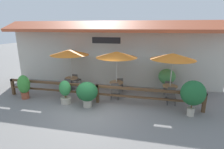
# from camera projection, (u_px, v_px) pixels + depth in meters

# --- Properties ---
(ground_plane) EXTENTS (60.00, 60.00, 0.00)m
(ground_plane) POSITION_uv_depth(u_px,v_px,m) (91.00, 111.00, 8.23)
(ground_plane) COLOR slate
(building_facade) EXTENTS (14.28, 1.49, 4.23)m
(building_facade) POSITION_uv_depth(u_px,v_px,m) (110.00, 53.00, 11.52)
(building_facade) COLOR #BCB7A8
(building_facade) RESTS_ON ground
(patio_railing) EXTENTS (10.40, 0.14, 0.95)m
(patio_railing) POSITION_uv_depth(u_px,v_px,m) (97.00, 90.00, 9.03)
(patio_railing) COLOR brown
(patio_railing) RESTS_ON ground
(patio_umbrella_near) EXTENTS (2.32, 2.32, 2.57)m
(patio_umbrella_near) POSITION_uv_depth(u_px,v_px,m) (70.00, 52.00, 10.52)
(patio_umbrella_near) COLOR #B7B2A8
(patio_umbrella_near) RESTS_ON ground
(dining_table_near) EXTENTS (0.80, 0.80, 0.75)m
(dining_table_near) POSITION_uv_depth(u_px,v_px,m) (72.00, 80.00, 10.99)
(dining_table_near) COLOR olive
(dining_table_near) RESTS_ON ground
(chair_near_streetside) EXTENTS (0.42, 0.42, 0.84)m
(chair_near_streetside) POSITION_uv_depth(u_px,v_px,m) (67.00, 85.00, 10.41)
(chair_near_streetside) COLOR #514C47
(chair_near_streetside) RESTS_ON ground
(chair_near_wallside) EXTENTS (0.49, 0.49, 0.84)m
(chair_near_wallside) POSITION_uv_depth(u_px,v_px,m) (76.00, 79.00, 11.64)
(chair_near_wallside) COLOR #514C47
(chair_near_wallside) RESTS_ON ground
(patio_umbrella_middle) EXTENTS (2.32, 2.32, 2.57)m
(patio_umbrella_middle) POSITION_uv_depth(u_px,v_px,m) (117.00, 54.00, 9.67)
(patio_umbrella_middle) COLOR #B7B2A8
(patio_umbrella_middle) RESTS_ON ground
(dining_table_middle) EXTENTS (0.80, 0.80, 0.75)m
(dining_table_middle) POSITION_uv_depth(u_px,v_px,m) (116.00, 85.00, 10.15)
(dining_table_middle) COLOR olive
(dining_table_middle) RESTS_ON ground
(chair_middle_streetside) EXTENTS (0.48, 0.48, 0.84)m
(chair_middle_streetside) POSITION_uv_depth(u_px,v_px,m) (115.00, 91.00, 9.59)
(chair_middle_streetside) COLOR #514C47
(chair_middle_streetside) RESTS_ON ground
(chair_middle_wallside) EXTENTS (0.51, 0.51, 0.84)m
(chair_middle_wallside) POSITION_uv_depth(u_px,v_px,m) (120.00, 84.00, 10.75)
(chair_middle_wallside) COLOR #514C47
(chair_middle_wallside) RESTS_ON ground
(patio_umbrella_far) EXTENTS (2.32, 2.32, 2.57)m
(patio_umbrella_far) POSITION_uv_depth(u_px,v_px,m) (173.00, 56.00, 9.05)
(patio_umbrella_far) COLOR #B7B2A8
(patio_umbrella_far) RESTS_ON ground
(dining_table_far) EXTENTS (0.80, 0.80, 0.75)m
(dining_table_far) POSITION_uv_depth(u_px,v_px,m) (170.00, 88.00, 9.53)
(dining_table_far) COLOR olive
(dining_table_far) RESTS_ON ground
(chair_far_streetside) EXTENTS (0.42, 0.42, 0.84)m
(chair_far_streetside) POSITION_uv_depth(u_px,v_px,m) (171.00, 95.00, 8.95)
(chair_far_streetside) COLOR #514C47
(chair_far_streetside) RESTS_ON ground
(chair_far_wallside) EXTENTS (0.47, 0.47, 0.84)m
(chair_far_wallside) POSITION_uv_depth(u_px,v_px,m) (168.00, 87.00, 10.17)
(chair_far_wallside) COLOR #514C47
(chair_far_wallside) RESTS_ON ground
(potted_plant_entrance_palm) EXTENTS (0.66, 0.59, 1.34)m
(potted_plant_entrance_palm) POSITION_uv_depth(u_px,v_px,m) (24.00, 86.00, 9.53)
(potted_plant_entrance_palm) COLOR #9E4C33
(potted_plant_entrance_palm) RESTS_ON ground
(potted_plant_corner_fern) EXTENTS (1.06, 0.96, 1.28)m
(potted_plant_corner_fern) POSITION_uv_depth(u_px,v_px,m) (87.00, 92.00, 8.53)
(potted_plant_corner_fern) COLOR #B7AD99
(potted_plant_corner_fern) RESTS_ON ground
(potted_plant_small_flowering) EXTENTS (0.60, 0.54, 1.24)m
(potted_plant_small_flowering) POSITION_uv_depth(u_px,v_px,m) (65.00, 91.00, 8.92)
(potted_plant_small_flowering) COLOR #B7AD99
(potted_plant_small_flowering) RESTS_ON ground
(potted_plant_tall_tropical) EXTENTS (1.05, 0.94, 1.64)m
(potted_plant_tall_tropical) POSITION_uv_depth(u_px,v_px,m) (193.00, 94.00, 7.57)
(potted_plant_tall_tropical) COLOR #B7AD99
(potted_plant_tall_tropical) RESTS_ON ground
(potted_plant_broad_leaf) EXTENTS (1.01, 0.91, 1.40)m
(potted_plant_broad_leaf) POSITION_uv_depth(u_px,v_px,m) (167.00, 77.00, 10.58)
(potted_plant_broad_leaf) COLOR #564C47
(potted_plant_broad_leaf) RESTS_ON ground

